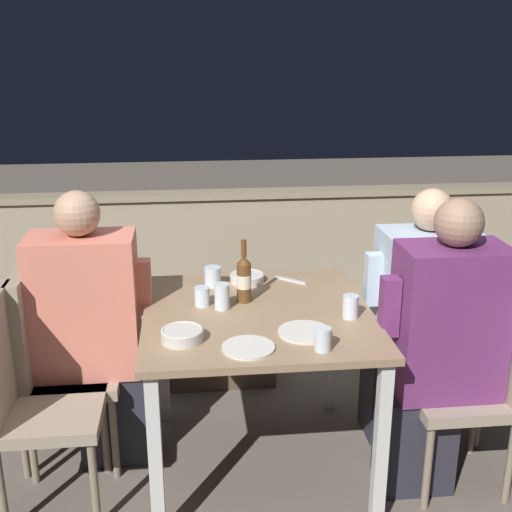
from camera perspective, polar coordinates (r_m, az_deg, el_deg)
name	(u,v)px	position (r m, az deg, el deg)	size (l,w,h in m)	color
ground_plane	(258,464)	(3.06, 0.15, -17.97)	(16.00, 16.00, 0.00)	#665B51
parapet_wall	(230,252)	(4.44, -2.35, 0.34)	(9.00, 0.18, 0.87)	gray
dining_table	(258,332)	(2.72, 0.16, -6.75)	(0.95, 0.96, 0.75)	#937556
planter_hedge	(210,325)	(3.61, -4.12, -6.10)	(0.71, 0.47, 0.57)	brown
chair_left_near	(23,387)	(2.71, -20.03, -10.86)	(0.41, 0.41, 0.92)	gray
chair_left_far	(50,351)	(2.96, -17.83, -8.01)	(0.41, 0.41, 0.92)	gray
person_coral_top	(95,332)	(2.89, -14.13, -6.53)	(0.51, 0.26, 1.25)	#282833
chair_right_near	(483,367)	(2.85, 19.50, -9.25)	(0.41, 0.41, 0.92)	gray
person_purple_stripe	(439,349)	(2.73, 15.92, -7.99)	(0.50, 0.26, 1.26)	#282833
chair_right_far	(456,327)	(3.18, 17.34, -6.06)	(0.41, 0.41, 0.92)	gray
person_blue_shirt	(416,317)	(3.09, 14.04, -5.26)	(0.50, 0.26, 1.21)	#282833
beer_bottle	(244,278)	(2.75, -1.08, -2.01)	(0.06, 0.06, 0.28)	brown
plate_0	(248,347)	(2.37, -0.69, -8.13)	(0.20, 0.20, 0.01)	silver
plate_1	(305,332)	(2.49, 4.36, -6.75)	(0.21, 0.21, 0.01)	silver
bowl_0	(182,334)	(2.43, -6.58, -6.92)	(0.16, 0.16, 0.05)	beige
bowl_1	(247,277)	(3.00, -0.80, -1.89)	(0.16, 0.16, 0.04)	beige
glass_cup_0	(213,277)	(2.95, -3.87, -1.84)	(0.08, 0.08, 0.09)	silver
glass_cup_1	(202,296)	(2.74, -4.81, -3.60)	(0.07, 0.07, 0.08)	silver
glass_cup_2	(350,307)	(2.64, 8.39, -4.47)	(0.06, 0.06, 0.10)	silver
glass_cup_3	(222,296)	(2.69, -3.04, -3.61)	(0.06, 0.06, 0.11)	silver
glass_cup_4	(323,339)	(2.35, 5.97, -7.36)	(0.06, 0.06, 0.09)	silver
fork_0	(290,280)	(3.02, 3.09, -2.15)	(0.14, 0.12, 0.01)	silver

